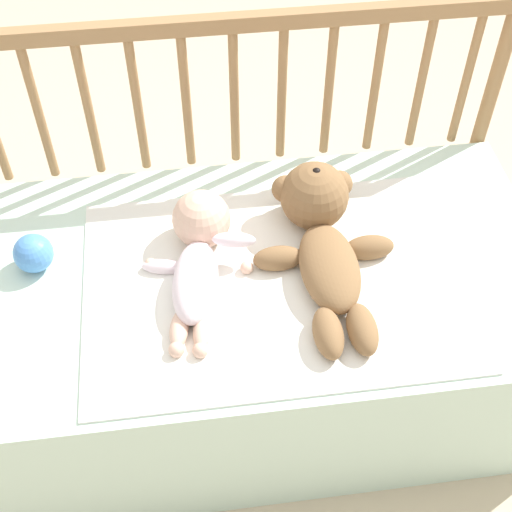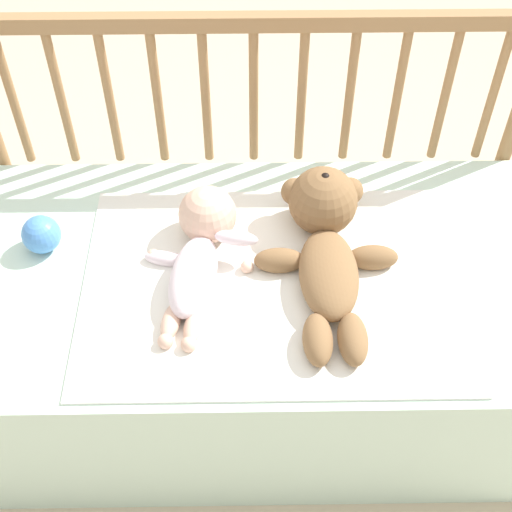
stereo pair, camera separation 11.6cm
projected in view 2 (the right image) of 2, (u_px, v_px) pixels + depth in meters
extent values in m
plane|color=#C6B293|center=(256.00, 376.00, 1.89)|extent=(12.00, 12.00, 0.00)
cube|color=silver|center=(256.00, 327.00, 1.73)|extent=(1.31, 0.70, 0.44)
cylinder|color=#997047|center=(4.00, 166.00, 1.82)|extent=(0.04, 0.04, 0.83)
cylinder|color=#997047|center=(502.00, 161.00, 1.83)|extent=(0.04, 0.04, 0.83)
cube|color=#997047|center=(253.00, 22.00, 1.53)|extent=(1.28, 0.03, 0.04)
cylinder|color=#997047|center=(13.00, 100.00, 1.67)|extent=(0.02, 0.02, 0.36)
cylinder|color=#997047|center=(61.00, 100.00, 1.67)|extent=(0.02, 0.02, 0.36)
cylinder|color=#997047|center=(110.00, 100.00, 1.67)|extent=(0.02, 0.02, 0.36)
cylinder|color=#997047|center=(158.00, 99.00, 1.67)|extent=(0.02, 0.02, 0.36)
cylinder|color=#997047|center=(206.00, 99.00, 1.67)|extent=(0.02, 0.02, 0.36)
cylinder|color=#997047|center=(254.00, 98.00, 1.68)|extent=(0.02, 0.02, 0.36)
cylinder|color=#997047|center=(302.00, 98.00, 1.68)|extent=(0.02, 0.02, 0.36)
cylinder|color=#997047|center=(349.00, 98.00, 1.68)|extent=(0.02, 0.02, 0.36)
cylinder|color=#997047|center=(397.00, 97.00, 1.68)|extent=(0.02, 0.02, 0.36)
cylinder|color=#997047|center=(445.00, 97.00, 1.68)|extent=(0.02, 0.02, 0.36)
cylinder|color=#997047|center=(492.00, 96.00, 1.68)|extent=(0.02, 0.02, 0.36)
cube|color=white|center=(273.00, 284.00, 1.53)|extent=(0.81, 0.57, 0.01)
ellipsoid|color=olive|center=(329.00, 274.00, 1.50)|extent=(0.13, 0.25, 0.08)
sphere|color=olive|center=(323.00, 201.00, 1.59)|extent=(0.16, 0.16, 0.16)
sphere|color=tan|center=(324.00, 187.00, 1.56)|extent=(0.07, 0.07, 0.07)
sphere|color=black|center=(325.00, 178.00, 1.54)|extent=(0.02, 0.02, 0.02)
sphere|color=olive|center=(295.00, 192.00, 1.61)|extent=(0.06, 0.06, 0.06)
sphere|color=olive|center=(350.00, 191.00, 1.61)|extent=(0.06, 0.06, 0.06)
ellipsoid|color=olive|center=(279.00, 259.00, 1.55)|extent=(0.11, 0.06, 0.06)
ellipsoid|color=olive|center=(373.00, 257.00, 1.55)|extent=(0.11, 0.06, 0.06)
ellipsoid|color=olive|center=(318.00, 340.00, 1.40)|extent=(0.06, 0.12, 0.06)
ellipsoid|color=olive|center=(353.00, 339.00, 1.40)|extent=(0.06, 0.12, 0.06)
ellipsoid|color=white|center=(193.00, 276.00, 1.50)|extent=(0.13, 0.24, 0.08)
sphere|color=beige|center=(208.00, 215.00, 1.58)|extent=(0.13, 0.13, 0.13)
ellipsoid|color=white|center=(166.00, 259.00, 1.56)|extent=(0.10, 0.05, 0.03)
ellipsoid|color=white|center=(236.00, 238.00, 1.53)|extent=(0.10, 0.05, 0.03)
sphere|color=beige|center=(153.00, 255.00, 1.57)|extent=(0.03, 0.03, 0.03)
sphere|color=beige|center=(247.00, 267.00, 1.54)|extent=(0.03, 0.03, 0.03)
ellipsoid|color=beige|center=(171.00, 322.00, 1.44)|extent=(0.05, 0.10, 0.04)
ellipsoid|color=beige|center=(194.00, 325.00, 1.44)|extent=(0.05, 0.10, 0.04)
sphere|color=beige|center=(166.00, 341.00, 1.42)|extent=(0.03, 0.03, 0.03)
sphere|color=beige|center=(189.00, 344.00, 1.41)|extent=(0.03, 0.03, 0.03)
sphere|color=#4C8CDB|center=(41.00, 234.00, 1.57)|extent=(0.09, 0.09, 0.09)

